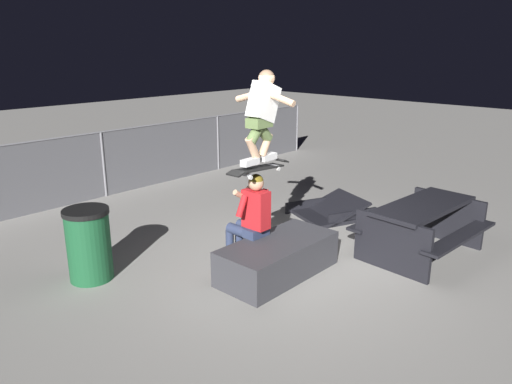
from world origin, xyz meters
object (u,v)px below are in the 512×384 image
at_px(person_sitting_on_ledge, 250,216).
at_px(skateboard, 259,168).
at_px(kicker_ramp, 330,212).
at_px(picnic_table_back, 422,221).
at_px(skater_airborne, 262,113).
at_px(trash_bin, 89,244).
at_px(ledge_box_main, 278,258).

distance_m(person_sitting_on_ledge, skateboard, 0.67).
relative_size(kicker_ramp, picnic_table_back, 0.76).
height_order(skater_airborne, trash_bin, skater_airborne).
bearing_deg(skateboard, kicker_ramp, 12.02).
bearing_deg(skater_airborne, person_sitting_on_ledge, 120.33).
bearing_deg(picnic_table_back, skateboard, 144.64).
bearing_deg(picnic_table_back, ledge_box_main, 150.55).
xyz_separation_m(skater_airborne, picnic_table_back, (1.84, -1.35, -1.56)).
bearing_deg(skateboard, picnic_table_back, -35.36).
bearing_deg(person_sitting_on_ledge, skateboard, -80.82).
xyz_separation_m(skateboard, skater_airborne, (0.06, 0.00, 0.69)).
bearing_deg(ledge_box_main, person_sitting_on_ledge, 97.47).
xyz_separation_m(picnic_table_back, trash_bin, (-3.56, 2.70, -0.03)).
bearing_deg(person_sitting_on_ledge, ledge_box_main, -82.53).
height_order(person_sitting_on_ledge, kicker_ramp, person_sitting_on_ledge).
bearing_deg(trash_bin, ledge_box_main, -44.15).
height_order(kicker_ramp, picnic_table_back, picnic_table_back).
distance_m(picnic_table_back, trash_bin, 4.47).
bearing_deg(picnic_table_back, kicker_ramp, 76.06).
bearing_deg(skater_airborne, kicker_ramp, 12.21).
relative_size(ledge_box_main, trash_bin, 1.75).
relative_size(ledge_box_main, picnic_table_back, 0.91).
distance_m(skateboard, skater_airborne, 0.69).
bearing_deg(skater_airborne, skateboard, -175.87).
distance_m(skater_airborne, picnic_table_back, 2.76).
xyz_separation_m(ledge_box_main, picnic_table_back, (1.86, -1.05, 0.27)).
xyz_separation_m(person_sitting_on_ledge, trash_bin, (-1.64, 1.21, -0.24)).
bearing_deg(trash_bin, skater_airborne, -38.12).
relative_size(person_sitting_on_ledge, skateboard, 1.25).
height_order(ledge_box_main, kicker_ramp, ledge_box_main).
distance_m(skater_airborne, kicker_ramp, 3.08).
bearing_deg(trash_bin, person_sitting_on_ledge, -36.51).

